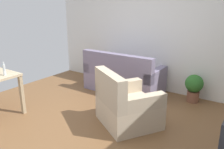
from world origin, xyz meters
TOP-DOWN VIEW (x-y plane):
  - ground_plane at (0.00, 0.00)m, footprint 5.20×4.40m
  - wall_rear at (0.00, 2.20)m, footprint 5.20×0.10m
  - couch at (-0.36, 1.59)m, footprint 1.71×0.84m
  - potted_plant at (1.14, 1.90)m, footprint 0.36×0.36m
  - armchair at (0.49, 0.33)m, footprint 1.21×1.19m
  - bottle_clear at (-1.35, -0.60)m, footprint 0.04×0.04m

SIDE VIEW (x-z plane):
  - ground_plane at x=0.00m, z-range -0.02..0.00m
  - couch at x=-0.36m, z-range -0.15..0.77m
  - armchair at x=0.49m, z-range -0.14..0.78m
  - potted_plant at x=1.14m, z-range 0.05..0.62m
  - bottle_clear at x=-1.35m, z-range 0.74..0.98m
  - wall_rear at x=0.00m, z-range 0.00..2.70m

